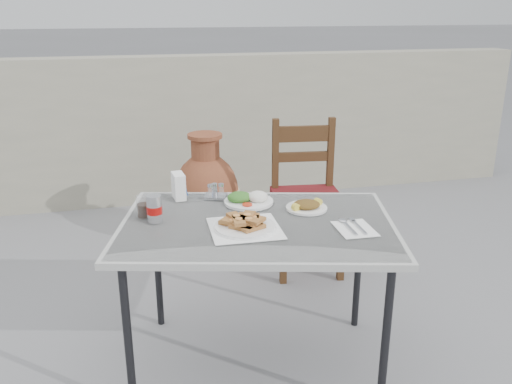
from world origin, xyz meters
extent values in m
plane|color=slate|center=(0.00, 0.00, 0.00)|extent=(80.00, 80.00, 0.00)
cylinder|color=black|center=(-0.49, -0.08, 0.33)|extent=(0.03, 0.03, 0.67)
cylinder|color=black|center=(0.50, -0.33, 0.33)|extent=(0.03, 0.03, 0.67)
cylinder|color=black|center=(-0.33, 0.54, 0.33)|extent=(0.03, 0.03, 0.67)
cylinder|color=black|center=(0.65, 0.29, 0.33)|extent=(0.03, 0.03, 0.67)
cube|color=white|center=(0.08, 0.11, 0.69)|extent=(1.32, 1.05, 0.03)
cube|color=white|center=(0.08, 0.11, 0.71)|extent=(1.28, 1.00, 0.00)
cube|color=white|center=(0.01, 0.04, 0.71)|extent=(0.30, 0.30, 0.00)
cylinder|color=white|center=(0.01, 0.04, 0.72)|extent=(0.25, 0.25, 0.01)
cylinder|color=white|center=(0.01, 0.04, 0.71)|extent=(0.26, 0.26, 0.01)
cylinder|color=white|center=(0.10, 0.34, 0.71)|extent=(0.23, 0.23, 0.01)
ellipsoid|color=white|center=(0.14, 0.33, 0.74)|extent=(0.09, 0.09, 0.05)
ellipsoid|color=#2D5F1B|center=(0.06, 0.35, 0.74)|extent=(0.11, 0.10, 0.05)
cylinder|color=red|center=(0.08, 0.28, 0.73)|extent=(0.05, 0.05, 0.01)
cylinder|color=white|center=(0.34, 0.20, 0.71)|extent=(0.19, 0.19, 0.01)
ellipsoid|color=#255D17|center=(0.34, 0.20, 0.73)|extent=(0.12, 0.11, 0.04)
cylinder|color=yellow|center=(0.28, 0.18, 0.73)|extent=(0.04, 0.04, 0.03)
cylinder|color=yellow|center=(0.40, 0.22, 0.73)|extent=(0.04, 0.04, 0.03)
cylinder|color=silver|center=(-0.34, 0.21, 0.77)|extent=(0.06, 0.06, 0.12)
cylinder|color=red|center=(-0.34, 0.21, 0.76)|extent=(0.07, 0.07, 0.03)
cylinder|color=#B8B9C0|center=(-0.34, 0.21, 0.82)|extent=(0.06, 0.06, 0.00)
cylinder|color=white|center=(-0.38, 0.28, 0.76)|extent=(0.07, 0.07, 0.09)
cylinder|color=black|center=(-0.38, 0.28, 0.74)|extent=(0.06, 0.06, 0.06)
cube|color=white|center=(-0.21, 0.48, 0.77)|extent=(0.06, 0.11, 0.12)
cube|color=blue|center=(-0.18, 0.48, 0.76)|extent=(0.02, 0.05, 0.07)
cube|color=#B8B9C0|center=(-0.04, 0.45, 0.71)|extent=(0.12, 0.11, 0.01)
cylinder|color=white|center=(-0.07, 0.43, 0.75)|extent=(0.02, 0.02, 0.06)
cylinder|color=white|center=(-0.01, 0.43, 0.75)|extent=(0.02, 0.02, 0.06)
cylinder|color=#B8B9C0|center=(-0.04, 0.47, 0.75)|extent=(0.03, 0.03, 0.05)
cube|color=white|center=(0.45, -0.07, 0.71)|extent=(0.15, 0.19, 0.00)
cube|color=#B8B9C0|center=(0.43, -0.07, 0.72)|extent=(0.02, 0.15, 0.00)
ellipsoid|color=#B8B9C0|center=(0.44, 0.02, 0.72)|extent=(0.04, 0.05, 0.01)
cube|color=#B8B9C0|center=(0.47, -0.07, 0.72)|extent=(0.01, 0.15, 0.00)
cube|color=#B8B9C0|center=(0.48, 0.02, 0.72)|extent=(0.02, 0.04, 0.00)
cube|color=#38200F|center=(0.42, 0.81, 0.22)|extent=(0.04, 0.04, 0.44)
cube|color=#38200F|center=(0.76, 0.77, 0.22)|extent=(0.04, 0.04, 0.44)
cube|color=#38200F|center=(0.46, 1.16, 0.22)|extent=(0.04, 0.04, 0.44)
cube|color=#38200F|center=(0.81, 1.12, 0.22)|extent=(0.04, 0.04, 0.44)
cube|color=maroon|center=(0.61, 0.97, 0.46)|extent=(0.46, 0.46, 0.05)
cube|color=#38200F|center=(0.46, 1.16, 0.68)|extent=(0.04, 0.04, 0.49)
cube|color=#38200F|center=(0.81, 1.12, 0.68)|extent=(0.04, 0.04, 0.49)
cube|color=#38200F|center=(0.63, 1.14, 0.83)|extent=(0.39, 0.07, 0.10)
cube|color=#38200F|center=(0.63, 1.14, 0.68)|extent=(0.39, 0.07, 0.06)
cylinder|color=brown|center=(0.07, 1.50, 0.04)|extent=(0.34, 0.34, 0.08)
ellipsoid|color=brown|center=(0.07, 1.50, 0.37)|extent=(0.44, 0.44, 0.55)
cylinder|color=#C7BC91|center=(0.07, 1.50, 0.37)|extent=(0.45, 0.45, 0.06)
cylinder|color=brown|center=(0.07, 1.50, 0.67)|extent=(0.19, 0.19, 0.17)
cylinder|color=brown|center=(0.07, 1.50, 0.77)|extent=(0.23, 0.23, 0.03)
cube|color=gray|center=(0.00, 2.50, 0.60)|extent=(6.00, 0.25, 1.20)
camera|label=1|loc=(-0.43, -1.97, 1.58)|focal=38.00mm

